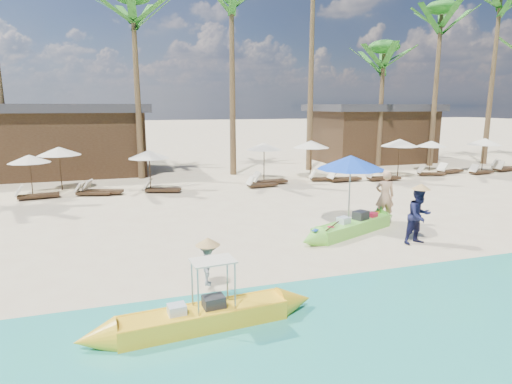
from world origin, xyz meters
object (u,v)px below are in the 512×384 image
object	(u,v)px
green_canoe	(352,226)
yellow_canoe	(204,317)
tourist	(385,196)
blue_umbrella	(351,162)

from	to	relation	value
green_canoe	yellow_canoe	xyz separation A→B (m)	(-5.91, -4.65, -0.01)
tourist	blue_umbrella	size ratio (longest dim) A/B	0.76
green_canoe	tourist	bearing A→B (deg)	4.20
green_canoe	blue_umbrella	bearing A→B (deg)	45.83
yellow_canoe	tourist	size ratio (longest dim) A/B	2.72
yellow_canoe	tourist	world-z (taller)	tourist
yellow_canoe	blue_umbrella	size ratio (longest dim) A/B	2.06
tourist	blue_umbrella	distance (m)	2.03
yellow_canoe	blue_umbrella	distance (m)	8.57
yellow_canoe	blue_umbrella	world-z (taller)	blue_umbrella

